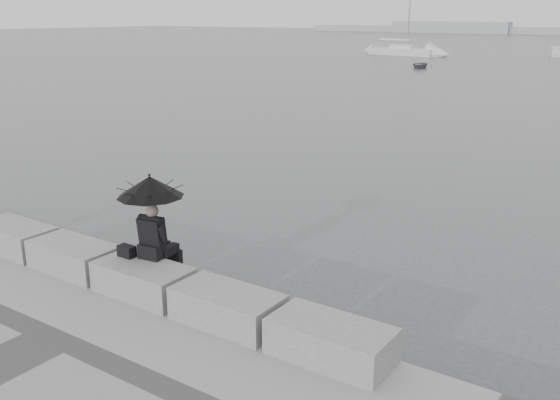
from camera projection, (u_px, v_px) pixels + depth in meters
The scene contains 10 objects.
ground at pixel (166, 312), 10.39m from camera, with size 360.00×360.00×0.00m, color #414345.
stone_block_far_left at pixel (16, 238), 11.66m from camera, with size 1.60×0.80×0.50m, color slate.
stone_block_left at pixel (74, 257), 10.74m from camera, with size 1.60×0.80×0.50m, color slate.
stone_block_centre at pixel (144, 280), 9.82m from camera, with size 1.60×0.80×0.50m, color slate.
stone_block_right at pixel (228, 307), 8.90m from camera, with size 1.60×0.80×0.50m, color slate.
stone_block_far_right at pixel (331, 341), 7.98m from camera, with size 1.60×0.80×0.50m, color slate.
seated_person at pixel (150, 199), 9.79m from camera, with size 1.06×1.06×1.39m.
bag at pixel (127, 251), 10.07m from camera, with size 0.29×0.17×0.19m, color black.
sailboat_left at pixel (403, 51), 73.93m from camera, with size 8.90×3.82×12.90m.
dinghy at pixel (420, 65), 56.93m from camera, with size 2.95×1.25×0.50m, color slate.
Camera 1 is at (6.89, -6.69, 4.78)m, focal length 40.00 mm.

